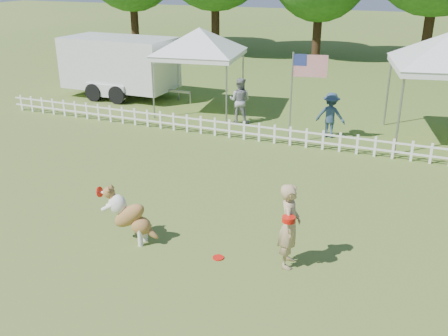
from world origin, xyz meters
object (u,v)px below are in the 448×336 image
spectator_a (240,101)px  canopy_tent_right (446,89)px  frisbee_on_turf (218,258)px  dog (130,216)px  spectator_b (331,115)px  canopy_tent_left (200,71)px  cargo_trailer (120,67)px  flag_pole (291,99)px  handler (289,226)px

spectator_a → canopy_tent_right: bearing=-178.9°
frisbee_on_turf → dog: bearing=-177.3°
spectator_b → canopy_tent_right: bearing=-163.2°
canopy_tent_left → spectator_b: 5.34m
canopy_tent_left → canopy_tent_right: size_ratio=0.91×
frisbee_on_turf → cargo_trailer: 13.40m
canopy_tent_right → flag_pole: 4.70m
cargo_trailer → spectator_b: size_ratio=3.93×
dog → cargo_trailer: size_ratio=0.20×
canopy_tent_left → cargo_trailer: 4.15m
cargo_trailer → frisbee_on_turf: bearing=-48.7°
canopy_tent_right → dog: bearing=-133.3°
spectator_b → handler: bearing=97.7°
frisbee_on_turf → canopy_tent_left: (-4.67, 9.25, 1.49)m
spectator_a → cargo_trailer: bearing=-19.0°
canopy_tent_left → flag_pole: canopy_tent_left is taller
frisbee_on_turf → spectator_a: spectator_a is taller
handler → spectator_b: bearing=-3.9°
flag_pole → spectator_a: 2.74m
dog → canopy_tent_right: bearing=53.2°
handler → canopy_tent_right: canopy_tent_right is taller
handler → dog: size_ratio=1.40×
frisbee_on_turf → spectator_b: spectator_b is taller
cargo_trailer → canopy_tent_left: bearing=-11.3°
frisbee_on_turf → canopy_tent_left: canopy_tent_left is taller
handler → frisbee_on_turf: bearing=93.6°
frisbee_on_turf → canopy_tent_right: 9.75m
spectator_a → spectator_b: 3.25m
dog → spectator_a: 8.53m
flag_pole → spectator_b: flag_pole is taller
handler → cargo_trailer: size_ratio=0.28×
dog → canopy_tent_left: size_ratio=0.38×
flag_pole → spectator_b: 1.66m
cargo_trailer → flag_pole: 8.77m
canopy_tent_left → canopy_tent_right: bearing=-10.9°
frisbee_on_turf → flag_pole: (-0.56, 6.89, 1.39)m
spectator_a → spectator_b: (3.23, -0.39, -0.07)m
spectator_a → dog: bearing=93.2°
dog → spectator_a: bearing=91.2°
canopy_tent_left → flag_pole: size_ratio=1.08×
canopy_tent_right → flag_pole: (-4.26, -1.98, -0.26)m
canopy_tent_left → canopy_tent_right: canopy_tent_right is taller
frisbee_on_turf → handler: bearing=13.4°
frisbee_on_turf → spectator_b: (0.46, 8.00, 0.71)m
handler → spectator_b: (-0.80, 7.70, -0.08)m
handler → spectator_b: handler is taller
handler → flag_pole: bearing=5.6°
canopy_tent_left → spectator_a: (1.91, -0.86, -0.72)m
handler → canopy_tent_right: (2.44, 8.57, 0.86)m
canopy_tent_left → spectator_a: bearing=-32.6°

